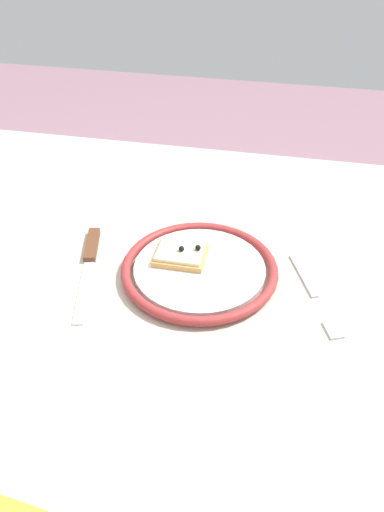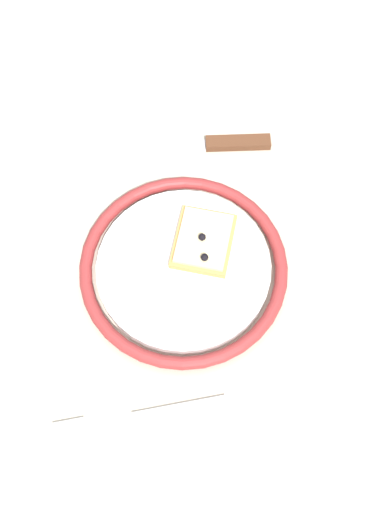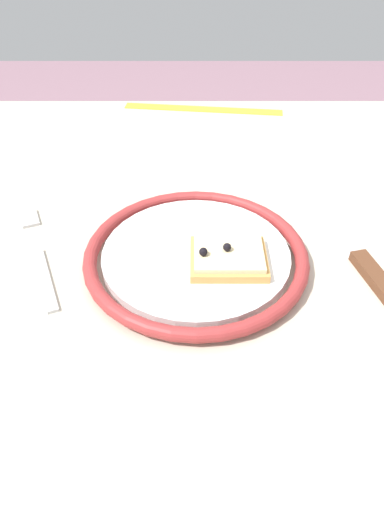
{
  "view_description": "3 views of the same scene",
  "coord_description": "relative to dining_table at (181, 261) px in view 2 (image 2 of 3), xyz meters",
  "views": [
    {
      "loc": [
        -0.17,
        0.66,
        1.31
      ],
      "look_at": [
        -0.03,
        -0.04,
        0.75
      ],
      "focal_mm": 37.12,
      "sensor_mm": 36.0,
      "label": 1
    },
    {
      "loc": [
        -0.35,
        -0.09,
        1.47
      ],
      "look_at": [
        -0.04,
        -0.02,
        0.77
      ],
      "focal_mm": 44.18,
      "sensor_mm": 36.0,
      "label": 2
    },
    {
      "loc": [
        -0.05,
        -0.45,
        1.11
      ],
      "look_at": [
        -0.05,
        -0.04,
        0.77
      ],
      "focal_mm": 33.82,
      "sensor_mm": 36.0,
      "label": 3
    }
  ],
  "objects": [
    {
      "name": "ground_plane",
      "position": [
        0.0,
        0.0,
        -0.66
      ],
      "size": [
        6.0,
        6.0,
        0.0
      ],
      "primitive_type": "plane",
      "color": "gray"
    },
    {
      "name": "dining_table",
      "position": [
        0.0,
        0.0,
        0.0
      ],
      "size": [
        1.15,
        0.95,
        0.73
      ],
      "color": "#BCB29E",
      "rests_on": "ground_plane"
    },
    {
      "name": "plate",
      "position": [
        -0.04,
        -0.01,
        0.08
      ],
      "size": [
        0.26,
        0.26,
        0.02
      ],
      "color": "white",
      "rests_on": "dining_table"
    },
    {
      "name": "pizza_slice_near",
      "position": [
        -0.01,
        -0.03,
        0.1
      ],
      "size": [
        0.09,
        0.07,
        0.03
      ],
      "color": "tan",
      "rests_on": "plate"
    },
    {
      "name": "knife",
      "position": [
        0.15,
        -0.02,
        0.08
      ],
      "size": [
        0.08,
        0.24,
        0.01
      ],
      "color": "silver",
      "rests_on": "dining_table"
    },
    {
      "name": "fork",
      "position": [
        -0.23,
        -0.0,
        0.07
      ],
      "size": [
        0.09,
        0.19,
        0.0
      ],
      "color": "#BCBCBC",
      "rests_on": "dining_table"
    }
  ]
}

